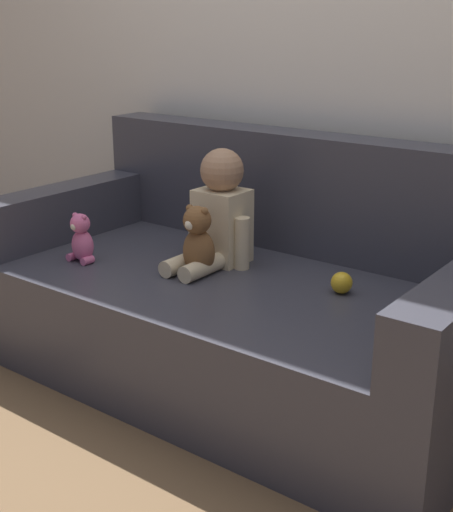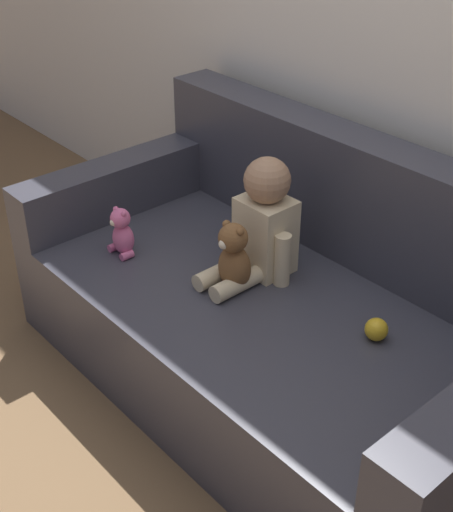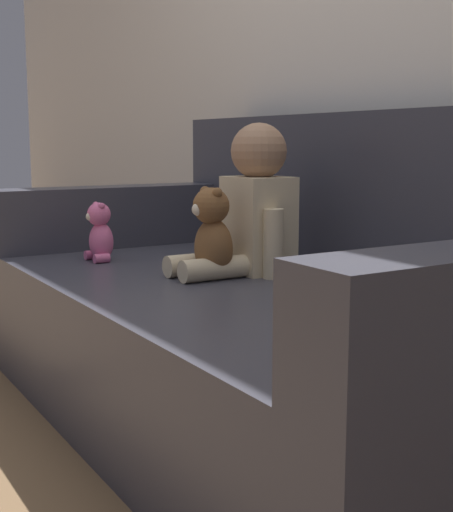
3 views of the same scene
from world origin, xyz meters
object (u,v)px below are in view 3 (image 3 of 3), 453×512
(teddy_bear_brown, at_px, (212,233))
(toy_ball, at_px, (377,291))
(couch, at_px, (277,318))
(person_baby, at_px, (253,210))
(plush_toy_side, at_px, (100,234))

(teddy_bear_brown, distance_m, toy_ball, 0.53)
(teddy_bear_brown, xyz_separation_m, toy_ball, (0.50, 0.15, -0.09))
(couch, height_order, person_baby, couch)
(person_baby, relative_size, teddy_bear_brown, 1.69)
(person_baby, height_order, teddy_bear_brown, person_baby)
(couch, height_order, plush_toy_side, couch)
(couch, xyz_separation_m, toy_ball, (0.38, 0.01, 0.14))
(couch, bearing_deg, plush_toy_side, -152.05)
(toy_ball, bearing_deg, plush_toy_side, -162.17)
(couch, distance_m, toy_ball, 0.41)
(couch, xyz_separation_m, plush_toy_side, (-0.56, -0.30, 0.20))
(teddy_bear_brown, height_order, plush_toy_side, teddy_bear_brown)
(couch, relative_size, toy_ball, 25.42)
(person_baby, relative_size, toy_ball, 5.87)
(person_baby, distance_m, plush_toy_side, 0.53)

